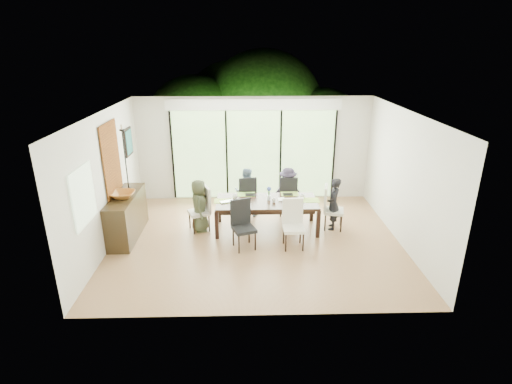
{
  "coord_description": "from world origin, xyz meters",
  "views": [
    {
      "loc": [
        -0.21,
        -7.59,
        3.93
      ],
      "look_at": [
        0.0,
        0.25,
        1.0
      ],
      "focal_mm": 28.0,
      "sensor_mm": 36.0,
      "label": 1
    }
  ],
  "objects_px": {
    "chair_left_end": "(199,209)",
    "cup_a": "(235,197)",
    "laptop": "(228,202)",
    "cup_c": "(302,197)",
    "chair_far_left": "(246,195)",
    "chair_right_end": "(334,208)",
    "cup_b": "(274,200)",
    "person_far_left": "(246,192)",
    "vase": "(269,197)",
    "person_left_end": "(199,205)",
    "table_top": "(267,202)",
    "person_right_end": "(333,204)",
    "chair_far_right": "(288,194)",
    "bowl": "(123,195)",
    "person_far_right": "(288,191)",
    "chair_near_right": "(294,225)",
    "sideboard": "(127,216)",
    "chair_near_left": "(244,225)"
  },
  "relations": [
    {
      "from": "chair_right_end",
      "to": "chair_far_right",
      "type": "bearing_deg",
      "value": 60.33
    },
    {
      "from": "person_far_left",
      "to": "person_left_end",
      "type": "bearing_deg",
      "value": 46.69
    },
    {
      "from": "chair_far_left",
      "to": "bowl",
      "type": "distance_m",
      "value": 2.87
    },
    {
      "from": "chair_left_end",
      "to": "cup_b",
      "type": "xyz_separation_m",
      "value": [
        1.65,
        -0.1,
        0.23
      ]
    },
    {
      "from": "chair_far_right",
      "to": "person_far_left",
      "type": "distance_m",
      "value": 1.0
    },
    {
      "from": "bowl",
      "to": "person_far_right",
      "type": "bearing_deg",
      "value": 18.42
    },
    {
      "from": "chair_near_right",
      "to": "cup_b",
      "type": "bearing_deg",
      "value": 112.46
    },
    {
      "from": "chair_far_left",
      "to": "chair_right_end",
      "type": "bearing_deg",
      "value": 144.86
    },
    {
      "from": "chair_right_end",
      "to": "laptop",
      "type": "distance_m",
      "value": 2.36
    },
    {
      "from": "person_left_end",
      "to": "chair_left_end",
      "type": "bearing_deg",
      "value": 88.08
    },
    {
      "from": "vase",
      "to": "cup_c",
      "type": "bearing_deg",
      "value": 3.81
    },
    {
      "from": "chair_right_end",
      "to": "chair_far_left",
      "type": "height_order",
      "value": "same"
    },
    {
      "from": "chair_far_left",
      "to": "chair_far_right",
      "type": "xyz_separation_m",
      "value": [
        1.0,
        0.0,
        0.0
      ]
    },
    {
      "from": "cup_a",
      "to": "sideboard",
      "type": "relative_size",
      "value": 0.07
    },
    {
      "from": "chair_left_end",
      "to": "cup_a",
      "type": "bearing_deg",
      "value": 78.51
    },
    {
      "from": "person_right_end",
      "to": "cup_a",
      "type": "relative_size",
      "value": 10.4
    },
    {
      "from": "chair_left_end",
      "to": "person_far_left",
      "type": "distance_m",
      "value": 1.34
    },
    {
      "from": "chair_left_end",
      "to": "chair_near_left",
      "type": "bearing_deg",
      "value": 26.87
    },
    {
      "from": "chair_far_left",
      "to": "chair_far_right",
      "type": "height_order",
      "value": "same"
    },
    {
      "from": "chair_near_left",
      "to": "sideboard",
      "type": "xyz_separation_m",
      "value": [
        -2.5,
        0.62,
        -0.04
      ]
    },
    {
      "from": "person_right_end",
      "to": "sideboard",
      "type": "relative_size",
      "value": 0.71
    },
    {
      "from": "chair_far_right",
      "to": "bowl",
      "type": "height_order",
      "value": "bowl"
    },
    {
      "from": "chair_far_left",
      "to": "cup_b",
      "type": "xyz_separation_m",
      "value": [
        0.6,
        -0.95,
        0.23
      ]
    },
    {
      "from": "cup_a",
      "to": "chair_right_end",
      "type": "bearing_deg",
      "value": -3.9
    },
    {
      "from": "person_right_end",
      "to": "cup_b",
      "type": "distance_m",
      "value": 1.34
    },
    {
      "from": "cup_c",
      "to": "cup_a",
      "type": "bearing_deg",
      "value": 178.09
    },
    {
      "from": "chair_near_right",
      "to": "person_far_left",
      "type": "distance_m",
      "value": 1.95
    },
    {
      "from": "table_top",
      "to": "person_far_left",
      "type": "bearing_deg",
      "value": 118.47
    },
    {
      "from": "laptop",
      "to": "bowl",
      "type": "distance_m",
      "value": 2.19
    },
    {
      "from": "person_far_left",
      "to": "vase",
      "type": "bearing_deg",
      "value": 130.48
    },
    {
      "from": "chair_right_end",
      "to": "cup_b",
      "type": "height_order",
      "value": "chair_right_end"
    },
    {
      "from": "cup_b",
      "to": "cup_c",
      "type": "distance_m",
      "value": 0.68
    },
    {
      "from": "laptop",
      "to": "cup_c",
      "type": "bearing_deg",
      "value": -15.38
    },
    {
      "from": "person_far_right",
      "to": "chair_left_end",
      "type": "bearing_deg",
      "value": 24.48
    },
    {
      "from": "person_far_right",
      "to": "vase",
      "type": "relative_size",
      "value": 10.75
    },
    {
      "from": "person_right_end",
      "to": "bowl",
      "type": "bearing_deg",
      "value": -73.87
    },
    {
      "from": "chair_far_right",
      "to": "person_far_right",
      "type": "xyz_separation_m",
      "value": [
        -0.0,
        -0.02,
        0.09
      ]
    },
    {
      "from": "chair_far_left",
      "to": "cup_c",
      "type": "relative_size",
      "value": 8.87
    },
    {
      "from": "chair_near_right",
      "to": "person_far_right",
      "type": "bearing_deg",
      "value": 86.33
    },
    {
      "from": "cup_a",
      "to": "cup_b",
      "type": "xyz_separation_m",
      "value": [
        0.85,
        -0.25,
        -0.0
      ]
    },
    {
      "from": "person_right_end",
      "to": "cup_b",
      "type": "xyz_separation_m",
      "value": [
        -1.33,
        -0.1,
        0.14
      ]
    },
    {
      "from": "chair_far_right",
      "to": "chair_near_right",
      "type": "distance_m",
      "value": 1.72
    },
    {
      "from": "person_far_right",
      "to": "sideboard",
      "type": "distance_m",
      "value": 3.72
    },
    {
      "from": "vase",
      "to": "bowl",
      "type": "distance_m",
      "value": 3.09
    },
    {
      "from": "person_left_end",
      "to": "person_far_left",
      "type": "relative_size",
      "value": 1.0
    },
    {
      "from": "person_far_right",
      "to": "chair_right_end",
      "type": "bearing_deg",
      "value": 141.29
    },
    {
      "from": "chair_far_left",
      "to": "cup_a",
      "type": "relative_size",
      "value": 8.87
    },
    {
      "from": "vase",
      "to": "cup_c",
      "type": "xyz_separation_m",
      "value": [
        0.75,
        0.05,
        -0.01
      ]
    },
    {
      "from": "cup_c",
      "to": "chair_near_left",
      "type": "bearing_deg",
      "value": -143.27
    },
    {
      "from": "chair_left_end",
      "to": "chair_far_right",
      "type": "height_order",
      "value": "same"
    }
  ]
}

